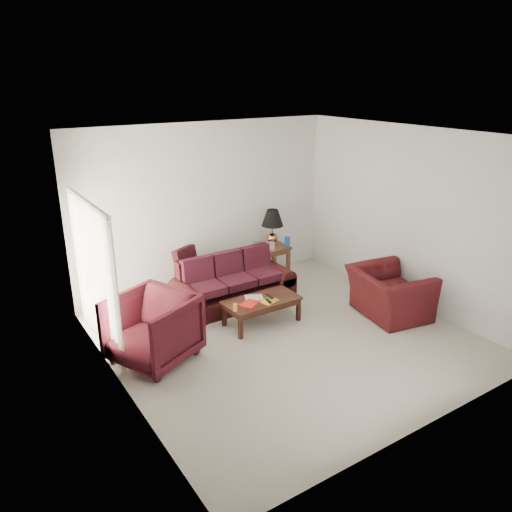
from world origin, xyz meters
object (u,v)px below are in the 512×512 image
(armchair_right, at_px, (389,293))
(end_table, at_px, (271,261))
(coffee_table, at_px, (262,311))
(sofa, at_px, (234,282))
(armchair_left, at_px, (152,329))
(floor_lamp, at_px, (107,279))

(armchair_right, bearing_deg, end_table, 25.03)
(end_table, bearing_deg, armchair_right, -75.23)
(armchair_right, height_order, coffee_table, armchair_right)
(armchair_right, distance_m, coffee_table, 2.12)
(sofa, distance_m, armchair_left, 2.05)
(floor_lamp, xyz_separation_m, armchair_left, (0.13, -1.52, -0.23))
(armchair_right, xyz_separation_m, coffee_table, (-1.91, 0.89, -0.18))
(armchair_left, relative_size, coffee_table, 0.89)
(armchair_left, bearing_deg, floor_lamp, 160.64)
(end_table, distance_m, armchair_right, 2.54)
(sofa, bearing_deg, end_table, 28.11)
(floor_lamp, height_order, coffee_table, floor_lamp)
(floor_lamp, xyz_separation_m, armchair_right, (3.90, -2.31, -0.32))
(floor_lamp, relative_size, coffee_table, 1.20)
(sofa, height_order, armchair_left, armchair_left)
(sofa, bearing_deg, coffee_table, -89.60)
(armchair_left, xyz_separation_m, coffee_table, (1.86, 0.10, -0.27))
(floor_lamp, height_order, armchair_left, floor_lamp)
(armchair_right, bearing_deg, coffee_table, 75.37)
(armchair_left, bearing_deg, sofa, 92.50)
(floor_lamp, relative_size, armchair_right, 1.19)
(end_table, bearing_deg, armchair_left, -152.04)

